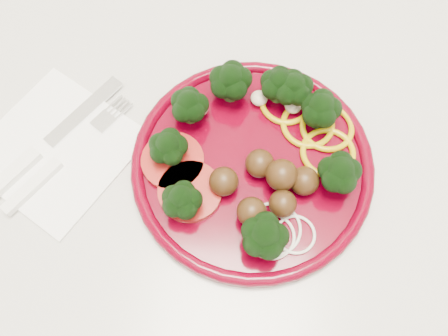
# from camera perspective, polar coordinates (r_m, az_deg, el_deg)

# --- Properties ---
(counter) EXTENTS (2.40, 0.60, 0.90)m
(counter) POSITION_cam_1_polar(r_m,az_deg,el_deg) (0.98, 2.81, -9.21)
(counter) COLOR silver
(counter) RESTS_ON ground
(plate) EXTENTS (0.26, 0.26, 0.06)m
(plate) POSITION_cam_1_polar(r_m,az_deg,el_deg) (0.53, 3.43, 1.09)
(plate) COLOR #4E000F
(plate) RESTS_ON counter
(napkin) EXTENTS (0.21, 0.21, 0.00)m
(napkin) POSITION_cam_1_polar(r_m,az_deg,el_deg) (0.58, -18.58, 2.09)
(napkin) COLOR white
(napkin) RESTS_ON counter
(knife) EXTENTS (0.13, 0.17, 0.01)m
(knife) POSITION_cam_1_polar(r_m,az_deg,el_deg) (0.58, -20.93, 1.32)
(knife) COLOR silver
(knife) RESTS_ON napkin
(fork) EXTENTS (0.12, 0.15, 0.01)m
(fork) POSITION_cam_1_polar(r_m,az_deg,el_deg) (0.57, -19.50, -0.46)
(fork) COLOR white
(fork) RESTS_ON napkin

